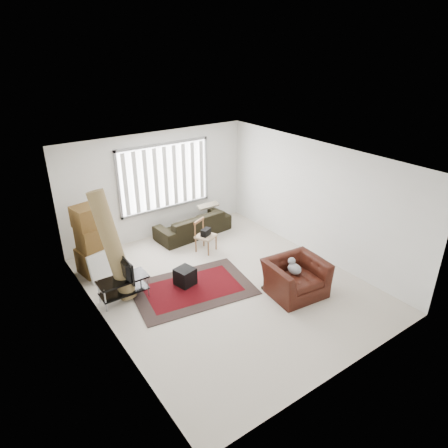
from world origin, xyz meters
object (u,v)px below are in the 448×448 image
object	(u,v)px
moving_boxes	(92,242)
sofa	(193,221)
tv_stand	(123,284)
armchair	(296,275)
side_chair	(205,234)

from	to	relation	value
moving_boxes	sofa	size ratio (longest dim) A/B	0.77
tv_stand	armchair	distance (m)	3.41
side_chair	tv_stand	bearing A→B (deg)	173.20
tv_stand	sofa	world-z (taller)	sofa
tv_stand	moving_boxes	bearing A→B (deg)	94.55
side_chair	moving_boxes	bearing A→B (deg)	142.11
moving_boxes	armchair	distance (m)	4.37
sofa	side_chair	size ratio (longest dim) A/B	2.55
tv_stand	armchair	world-z (taller)	armchair
side_chair	armchair	size ratio (longest dim) A/B	0.65
moving_boxes	side_chair	world-z (taller)	moving_boxes
armchair	sofa	bearing A→B (deg)	100.72
tv_stand	armchair	xyz separation A→B (m)	(2.91, -1.78, 0.07)
moving_boxes	sofa	bearing A→B (deg)	7.19
moving_boxes	sofa	world-z (taller)	moving_boxes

